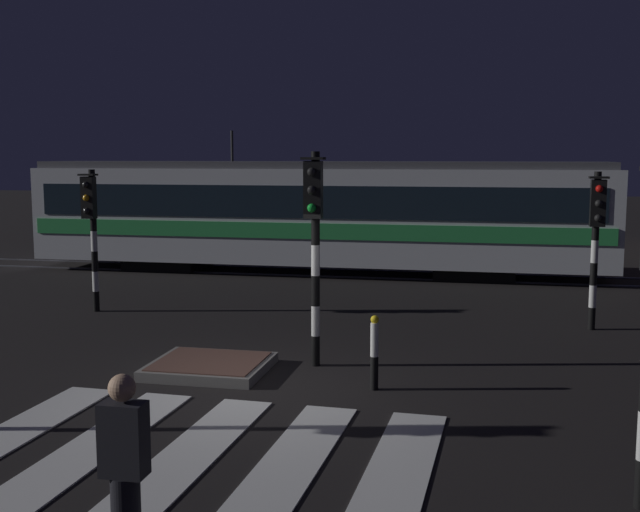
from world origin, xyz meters
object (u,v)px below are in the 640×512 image
at_px(pedestrian_waiting_at_kerb, 125,476).
at_px(traffic_light_corner_far_left, 91,219).
at_px(tram, 315,213).
at_px(traffic_light_corner_far_right, 596,227).
at_px(bollard_island_edge, 374,352).
at_px(traffic_light_median_centre, 314,226).

bearing_deg(pedestrian_waiting_at_kerb, traffic_light_corner_far_left, 119.21).
distance_m(tram, pedestrian_waiting_at_kerb, 16.96).
distance_m(traffic_light_corner_far_left, pedestrian_waiting_at_kerb, 11.59).
height_order(traffic_light_corner_far_right, pedestrian_waiting_at_kerb, traffic_light_corner_far_right).
xyz_separation_m(traffic_light_corner_far_right, bollard_island_edge, (-3.63, -4.81, -1.49)).
xyz_separation_m(tram, bollard_island_edge, (3.35, -11.20, -1.19)).
height_order(traffic_light_corner_far_left, pedestrian_waiting_at_kerb, traffic_light_corner_far_left).
height_order(traffic_light_corner_far_left, tram, tram).
xyz_separation_m(traffic_light_median_centre, tram, (-2.22, 10.16, -0.55)).
relative_size(traffic_light_corner_far_left, traffic_light_corner_far_right, 1.00).
bearing_deg(pedestrian_waiting_at_kerb, tram, 97.23).
relative_size(traffic_light_median_centre, tram, 0.21).
xyz_separation_m(traffic_light_corner_far_left, traffic_light_median_centre, (5.71, -3.43, 0.24)).
xyz_separation_m(traffic_light_median_centre, traffic_light_corner_far_right, (4.76, 3.77, -0.25)).
relative_size(tram, bollard_island_edge, 15.21).
height_order(pedestrian_waiting_at_kerb, bollard_island_edge, pedestrian_waiting_at_kerb).
bearing_deg(tram, traffic_light_median_centre, -77.69).
relative_size(pedestrian_waiting_at_kerb, bollard_island_edge, 1.54).
bearing_deg(traffic_light_corner_far_right, traffic_light_median_centre, -141.65).
relative_size(traffic_light_corner_far_right, pedestrian_waiting_at_kerb, 1.82).
height_order(traffic_light_corner_far_right, bollard_island_edge, traffic_light_corner_far_right).
bearing_deg(traffic_light_corner_far_left, bollard_island_edge, -33.15).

